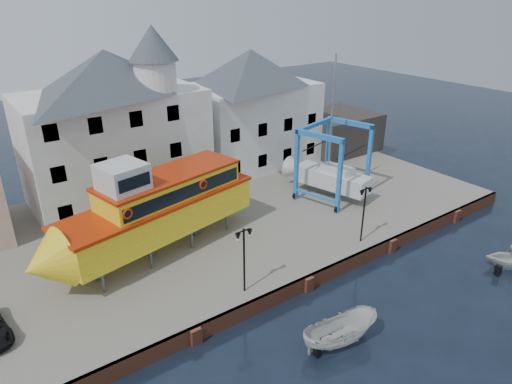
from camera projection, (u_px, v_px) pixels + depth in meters
ground at (308, 290)px, 28.74m from camera, size 140.00×140.00×0.00m
hardstanding at (217, 218)px, 36.69m from camera, size 44.00×22.00×1.00m
quay_wall at (307, 283)px, 28.62m from camera, size 44.00×0.47×1.00m
building_white_main at (115, 125)px, 36.78m from camera, size 14.00×8.30×14.00m
building_white_right at (251, 108)px, 44.91m from camera, size 12.00×8.00×11.20m
shed_dark at (336, 131)px, 50.21m from camera, size 8.00×7.00×4.00m
lamp_post_left at (244, 244)px, 25.80m from camera, size 1.12×0.32×4.20m
lamp_post_right at (365, 200)px, 31.11m from camera, size 1.12×0.32×4.20m
tour_boat at (148, 211)px, 29.48m from camera, size 16.28×7.04×6.90m
travel_lift at (325, 172)px, 39.03m from camera, size 6.45×8.10×11.86m
motorboat_a at (339, 343)px, 24.47m from camera, size 4.77×2.46×1.75m
motorboat_c at (509, 267)px, 31.12m from camera, size 4.53×4.48×1.81m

